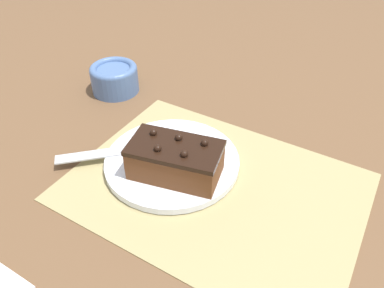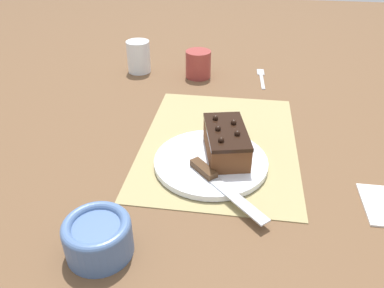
{
  "view_description": "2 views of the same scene",
  "coord_description": "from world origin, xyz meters",
  "px_view_note": "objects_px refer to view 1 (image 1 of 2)",
  "views": [
    {
      "loc": [
        0.19,
        -0.39,
        0.44
      ],
      "look_at": [
        -0.06,
        0.04,
        0.04
      ],
      "focal_mm": 35.0,
      "sensor_mm": 36.0,
      "label": 1
    },
    {
      "loc": [
        -0.71,
        -0.04,
        0.46
      ],
      "look_at": [
        -0.11,
        0.05,
        0.07
      ],
      "focal_mm": 35.0,
      "sensor_mm": 36.0,
      "label": 2
    }
  ],
  "objects_px": {
    "cake_plate": "(172,161)",
    "chocolate_cake": "(175,160)",
    "serving_knife": "(135,147)",
    "small_bowl": "(114,78)"
  },
  "relations": [
    {
      "from": "cake_plate",
      "to": "chocolate_cake",
      "type": "distance_m",
      "value": 0.05
    },
    {
      "from": "cake_plate",
      "to": "serving_knife",
      "type": "height_order",
      "value": "serving_knife"
    },
    {
      "from": "serving_knife",
      "to": "cake_plate",
      "type": "bearing_deg",
      "value": -122.38
    },
    {
      "from": "serving_knife",
      "to": "small_bowl",
      "type": "height_order",
      "value": "small_bowl"
    },
    {
      "from": "serving_knife",
      "to": "small_bowl",
      "type": "relative_size",
      "value": 1.56
    },
    {
      "from": "chocolate_cake",
      "to": "serving_knife",
      "type": "bearing_deg",
      "value": 171.57
    },
    {
      "from": "cake_plate",
      "to": "small_bowl",
      "type": "height_order",
      "value": "small_bowl"
    },
    {
      "from": "chocolate_cake",
      "to": "small_bowl",
      "type": "xyz_separation_m",
      "value": [
        -0.27,
        0.17,
        -0.01
      ]
    },
    {
      "from": "serving_knife",
      "to": "small_bowl",
      "type": "bearing_deg",
      "value": 4.57
    },
    {
      "from": "chocolate_cake",
      "to": "small_bowl",
      "type": "bearing_deg",
      "value": 147.44
    }
  ]
}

